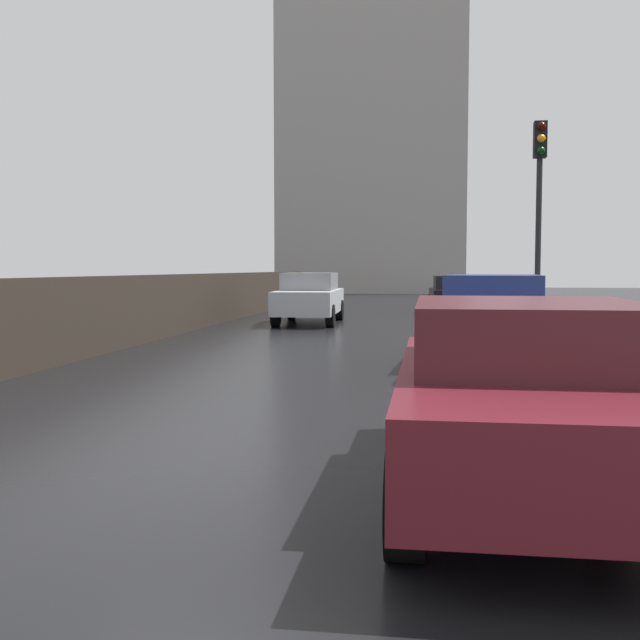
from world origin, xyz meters
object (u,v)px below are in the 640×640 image
at_px(car_maroon_behind_camera, 528,391).
at_px(traffic_light, 539,189).
at_px(car_black_far_lane, 455,294).
at_px(car_blue_near_kerb, 492,318).
at_px(car_silver_mid_road, 310,297).

height_order(car_maroon_behind_camera, traffic_light, traffic_light).
bearing_deg(car_black_far_lane, traffic_light, -85.68).
distance_m(car_maroon_behind_camera, car_black_far_lane, 22.22).
height_order(car_black_far_lane, traffic_light, traffic_light).
bearing_deg(traffic_light, car_maroon_behind_camera, -98.04).
distance_m(car_blue_near_kerb, traffic_light, 4.61).
bearing_deg(car_blue_near_kerb, car_maroon_behind_camera, -88.51).
relative_size(car_maroon_behind_camera, car_black_far_lane, 1.06).
height_order(car_silver_mid_road, car_black_far_lane, car_silver_mid_road).
relative_size(car_silver_mid_road, traffic_light, 0.99).
xyz_separation_m(car_maroon_behind_camera, car_black_far_lane, (0.18, 22.22, -0.04)).
xyz_separation_m(car_blue_near_kerb, car_maroon_behind_camera, (-0.31, -7.25, -0.06)).
xyz_separation_m(car_silver_mid_road, traffic_light, (5.77, -5.60, 2.50)).
height_order(car_blue_near_kerb, car_silver_mid_road, car_blue_near_kerb).
bearing_deg(car_silver_mid_road, car_blue_near_kerb, 114.23).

